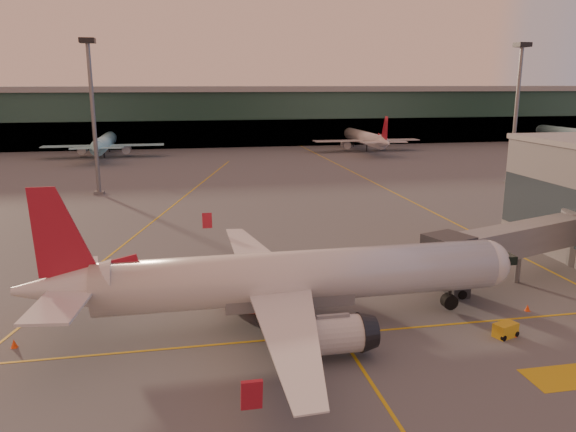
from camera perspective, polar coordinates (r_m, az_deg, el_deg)
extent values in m
plane|color=#4C4F54|center=(38.18, -0.08, -15.65)|extent=(600.00, 600.00, 0.00)
cube|color=gold|center=(42.54, -1.39, -12.44)|extent=(80.00, 0.25, 0.01)
cube|color=gold|center=(80.03, -13.36, -0.38)|extent=(31.30, 115.98, 0.01)
cube|color=gold|center=(110.58, 8.32, 3.58)|extent=(0.25, 160.00, 0.01)
cube|color=gold|center=(42.00, 26.86, -14.35)|extent=(6.00, 3.00, 0.01)
cube|color=#19382D|center=(175.21, -9.09, 9.75)|extent=(400.00, 18.00, 16.00)
cube|color=gray|center=(174.90, -9.20, 12.63)|extent=(400.00, 20.00, 1.60)
cube|color=black|center=(167.03, -8.93, 8.21)|extent=(400.00, 1.00, 8.00)
cube|color=#2D3D47|center=(65.68, 26.14, 0.09)|extent=(0.30, 21.60, 6.00)
cylinder|color=slate|center=(99.89, -19.14, 9.18)|extent=(0.70, 0.70, 25.00)
cube|color=black|center=(99.94, -19.72, 16.45)|extent=(2.40, 2.40, 0.80)
cube|color=slate|center=(101.37, -18.62, 2.27)|extent=(1.60, 1.60, 0.50)
cylinder|color=slate|center=(113.06, 22.14, 9.34)|extent=(0.70, 0.70, 25.00)
cube|color=black|center=(113.10, 22.72, 15.76)|extent=(2.40, 2.40, 0.80)
cube|color=slate|center=(114.37, 21.60, 3.23)|extent=(1.60, 1.60, 0.50)
cylinder|color=silver|center=(43.59, 1.45, -6.11)|extent=(31.14, 4.18, 3.99)
sphere|color=silver|center=(49.28, 19.44, -4.57)|extent=(3.91, 3.91, 3.91)
cube|color=black|center=(49.71, 20.61, -3.91)|extent=(1.81, 2.61, 0.70)
cone|color=silver|center=(43.30, -21.87, -6.82)|extent=(6.85, 3.83, 3.79)
cube|color=silver|center=(40.05, -22.19, -8.33)|extent=(4.06, 6.82, 0.20)
cylinder|color=silver|center=(39.16, 4.55, -11.96)|extent=(4.19, 2.62, 2.60)
cylinder|color=black|center=(41.97, -0.87, -11.46)|extent=(1.81, 1.41, 1.80)
cylinder|color=black|center=(41.74, -0.87, -10.78)|extent=(0.36, 0.36, 1.10)
cube|color=silver|center=(46.38, -20.69, -5.26)|extent=(4.13, 6.85, 0.20)
cylinder|color=silver|center=(50.07, 0.74, -6.15)|extent=(4.19, 2.62, 2.60)
cylinder|color=black|center=(46.67, -2.05, -8.83)|extent=(1.81, 1.41, 1.80)
cylinder|color=black|center=(46.46, -2.06, -8.20)|extent=(0.36, 0.36, 1.10)
cube|color=slate|center=(43.82, -0.03, -7.81)|extent=(9.88, 3.25, 1.60)
cylinder|color=black|center=(48.85, 16.06, -8.33)|extent=(1.26, 0.81, 1.26)
cube|color=slate|center=(56.92, 22.57, -2.16)|extent=(19.31, 9.04, 2.70)
cube|color=#2D3035|center=(50.36, 15.94, -3.58)|extent=(4.35, 4.35, 3.00)
cube|color=#2D3035|center=(52.73, 16.75, -6.40)|extent=(1.60, 2.40, 2.40)
cylinder|color=black|center=(52.10, 17.25, -7.62)|extent=(0.80, 0.40, 0.80)
cylinder|color=black|center=(53.91, 16.15, -6.83)|extent=(0.80, 0.40, 0.80)
cylinder|color=slate|center=(57.69, 22.33, -4.84)|extent=(0.50, 0.50, 2.99)
cube|color=#AC2A18|center=(47.62, -2.70, -8.63)|extent=(3.44, 2.89, 1.40)
cube|color=silver|center=(46.87, -3.07, -6.13)|extent=(5.82, 3.56, 2.61)
cylinder|color=black|center=(46.88, -4.90, -9.40)|extent=(0.89, 0.52, 0.84)
cylinder|color=black|center=(46.57, -0.74, -9.51)|extent=(0.89, 0.52, 0.84)
cube|color=gold|center=(45.79, 21.22, -10.73)|extent=(2.01, 1.58, 1.05)
cylinder|color=black|center=(45.16, 21.06, -11.49)|extent=(0.49, 0.35, 0.44)
cylinder|color=black|center=(46.20, 22.17, -11.02)|extent=(0.49, 0.35, 0.44)
cone|color=#FF460D|center=(51.37, 23.16, -8.56)|extent=(0.44, 0.44, 0.56)
cube|color=#FF460D|center=(51.47, 23.13, -8.84)|extent=(0.38, 0.38, 0.03)
cone|color=#FF460D|center=(45.71, -26.07, -11.55)|extent=(0.49, 0.49, 0.63)
cube|color=#FF460D|center=(45.83, -26.03, -11.89)|extent=(0.43, 0.43, 0.03)
cone|color=#FF460D|center=(59.74, -4.86, -4.46)|extent=(0.45, 0.45, 0.57)
cube|color=#FF460D|center=(59.83, -4.86, -4.71)|extent=(0.39, 0.39, 0.03)
cone|color=#FF460D|center=(46.10, 21.96, -10.99)|extent=(0.42, 0.42, 0.54)
cube|color=#FF460D|center=(46.20, 21.93, -11.28)|extent=(0.36, 0.36, 0.03)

